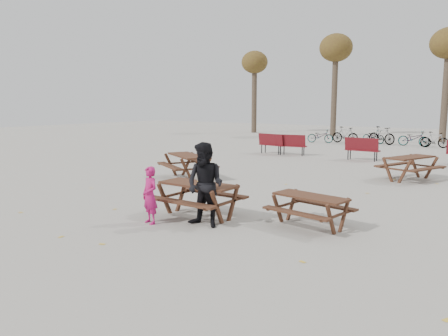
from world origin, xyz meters
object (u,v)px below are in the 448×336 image
Objects in this scene: main_picnic_table at (198,192)px; food_tray at (206,184)px; picnic_table_east at (310,211)px; picnic_table_far at (410,168)px; picnic_table_north at (187,167)px; adult at (205,185)px; soda_bottle at (199,181)px; child at (150,195)px.

food_tray is at bearing -15.42° from main_picnic_table.
picnic_table_east is 7.10m from picnic_table_far.
picnic_table_east is 6.58m from picnic_table_north.
adult is at bearing -53.97° from food_tray.
food_tray is 0.10× the size of picnic_table_far.
soda_bottle is at bearing -150.23° from picnic_table_east.
picnic_table_north is (-3.48, 3.72, -0.18)m from main_picnic_table.
food_tray is 1.24m from child.
picnic_table_north is at bearing 131.06° from adult.
adult is at bearing -17.55° from picnic_table_north.
food_tray is at bearing -16.77° from picnic_table_north.
picnic_table_north is 7.46m from picnic_table_far.
food_tray reaches higher than picnic_table_far.
food_tray reaches higher than main_picnic_table.
food_tray is at bearing 123.05° from adult.
picnic_table_east is 0.84× the size of picnic_table_far.
picnic_table_far is at bearing 72.70° from adult.
food_tray is 0.54m from adult.
adult reaches higher than picnic_table_east.
soda_bottle is 2.48m from picnic_table_east.
main_picnic_table is at bearing 78.30° from child.
picnic_table_far is (2.13, 8.34, -0.48)m from adult.
food_tray is 2.30m from picnic_table_east.
adult is at bearing -136.07° from picnic_table_east.
adult is at bearing -40.03° from main_picnic_table.
child reaches higher than picnic_table_east.
adult is (0.61, -0.51, 0.29)m from main_picnic_table.
picnic_table_east is (1.78, 1.25, -0.55)m from adult.
child is (-0.79, -0.93, -0.18)m from food_tray.
child is (-0.49, -1.01, 0.03)m from main_picnic_table.
main_picnic_table is at bearing -179.53° from picnic_table_far.
adult is (1.10, 0.51, 0.27)m from child.
picnic_table_north is (-3.60, 3.84, -0.44)m from soda_bottle.
picnic_table_north is (-4.09, 4.23, -0.47)m from adult.
picnic_table_far is (6.22, 4.11, -0.01)m from picnic_table_north.
picnic_table_far is at bearing 96.08° from picnic_table_east.
adult is 0.96× the size of picnic_table_far.
soda_bottle is (-0.17, -0.04, 0.05)m from food_tray.
soda_bottle is (0.12, -0.12, 0.26)m from main_picnic_table.
picnic_table_north is (-5.87, 2.98, 0.08)m from picnic_table_east.
adult is 5.90m from picnic_table_north.
soda_bottle is 8.39m from picnic_table_far.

